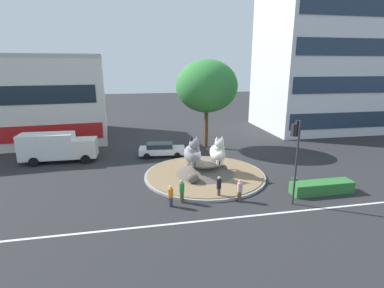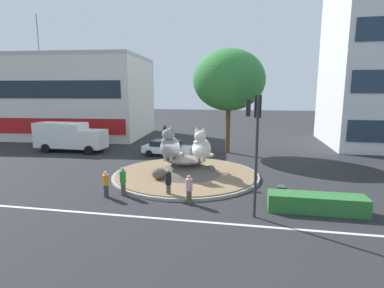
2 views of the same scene
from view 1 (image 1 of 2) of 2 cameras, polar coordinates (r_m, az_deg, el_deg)
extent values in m
plane|color=#28282B|center=(25.99, 2.46, -6.19)|extent=(160.00, 160.00, 0.00)
cube|color=silver|center=(19.48, 7.82, -13.97)|extent=(112.00, 0.20, 0.01)
cylinder|color=gray|center=(25.95, 2.47, -6.01)|extent=(10.50, 10.50, 0.18)
cylinder|color=#846B4C|center=(25.91, 2.47, -5.75)|extent=(10.08, 10.08, 0.06)
cone|color=#564F47|center=(25.72, 2.48, -4.60)|extent=(5.03, 5.03, 1.04)
cylinder|color=#564F47|center=(25.57, 2.50, -3.62)|extent=(2.76, 2.76, 0.12)
ellipsoid|color=#564F47|center=(26.48, 6.05, -4.64)|extent=(0.71, 0.74, 0.57)
ellipsoid|color=#564F47|center=(27.46, -0.25, -3.88)|extent=(0.65, 0.53, 0.52)
ellipsoid|color=#564F47|center=(23.74, 0.19, -6.65)|extent=(0.96, 0.82, 0.77)
ellipsoid|color=gray|center=(24.97, 0.06, -2.01)|extent=(1.54, 2.28, 1.59)
cylinder|color=gray|center=(24.52, 0.33, -1.90)|extent=(1.10, 1.10, 0.99)
sphere|color=gray|center=(24.13, 0.43, -0.04)|extent=(0.87, 0.87, 0.87)
torus|color=gray|center=(26.07, 0.29, -2.73)|extent=(1.09, 1.09, 0.20)
cone|color=gray|center=(24.07, 0.98, 1.16)|extent=(0.38, 0.38, 0.36)
cone|color=black|center=(23.94, -0.12, 1.09)|extent=(0.38, 0.38, 0.36)
cylinder|color=gray|center=(24.48, 0.96, -3.84)|extent=(0.28, 0.28, 0.40)
cylinder|color=gray|center=(24.38, 0.14, -3.91)|extent=(0.28, 0.28, 0.40)
ellipsoid|color=silver|center=(25.62, 4.96, -1.73)|extent=(1.35, 2.08, 1.49)
cylinder|color=silver|center=(25.20, 5.21, -1.63)|extent=(0.99, 0.99, 0.93)
sphere|color=silver|center=(24.84, 5.34, 0.07)|extent=(0.82, 0.82, 0.82)
torus|color=silver|center=(26.66, 5.17, -2.41)|extent=(1.10, 1.10, 0.19)
cone|color=silver|center=(24.78, 5.87, 1.16)|extent=(0.34, 0.34, 0.34)
cone|color=silver|center=(24.66, 4.86, 1.12)|extent=(0.34, 0.34, 0.34)
cylinder|color=silver|center=(25.15, 5.74, -3.42)|extent=(0.26, 0.26, 0.37)
cylinder|color=silver|center=(25.06, 4.99, -3.46)|extent=(0.26, 0.26, 0.37)
cylinder|color=#2D2D33|center=(21.08, 19.53, -3.69)|extent=(0.14, 0.14, 5.89)
cube|color=black|center=(20.65, 19.77, 2.88)|extent=(0.33, 0.26, 1.05)
sphere|color=red|center=(20.65, 19.72, 3.78)|extent=(0.18, 0.18, 0.18)
sphere|color=#392706|center=(20.71, 19.65, 2.92)|extent=(0.18, 0.18, 0.18)
sphere|color=black|center=(20.78, 19.57, 2.08)|extent=(0.18, 0.18, 0.18)
cube|color=black|center=(20.23, 19.05, 2.55)|extent=(0.22, 0.29, 0.80)
cube|color=silver|center=(43.51, -31.12, 7.17)|extent=(22.72, 14.46, 10.11)
cube|color=#B21919|center=(37.87, -32.85, 1.36)|extent=(20.81, 1.86, 1.82)
cube|color=#B2B2AD|center=(43.31, -32.09, 14.10)|extent=(22.72, 14.46, 0.50)
cube|color=silver|center=(49.46, 25.37, 21.61)|extent=(18.27, 12.80, 32.43)
cube|color=#233347|center=(44.46, 28.10, 4.09)|extent=(17.07, 0.26, 2.11)
cube|color=#233347|center=(43.96, 28.85, 10.02)|extent=(17.07, 0.26, 2.11)
cube|color=#233347|center=(43.94, 29.64, 16.01)|extent=(17.07, 0.26, 2.11)
cube|color=#233347|center=(44.41, 30.47, 21.94)|extent=(17.07, 0.26, 2.11)
cube|color=#2D7033|center=(24.56, 23.83, -7.70)|extent=(4.80, 1.20, 0.90)
cylinder|color=brown|center=(34.35, 2.76, 2.88)|extent=(0.44, 0.44, 4.36)
ellipsoid|color=#337F38|center=(33.66, 2.87, 11.14)|extent=(6.93, 6.93, 5.89)
cylinder|color=#33384C|center=(20.59, -4.15, -11.06)|extent=(0.28, 0.28, 0.71)
cylinder|color=orange|center=(20.31, -4.18, -9.37)|extent=(0.37, 0.37, 0.62)
sphere|color=beige|center=(20.14, -4.20, -8.30)|extent=(0.21, 0.21, 0.21)
cylinder|color=brown|center=(21.57, 9.17, -9.93)|extent=(0.29, 0.29, 0.74)
cylinder|color=pink|center=(21.29, 9.25, -8.23)|extent=(0.38, 0.38, 0.65)
sphere|color=tan|center=(21.12, 9.30, -7.16)|extent=(0.21, 0.21, 0.21)
cylinder|color=brown|center=(21.74, 5.20, -9.50)|extent=(0.26, 0.26, 0.80)
cylinder|color=black|center=(21.44, 5.24, -7.69)|extent=(0.34, 0.34, 0.69)
sphere|color=tan|center=(21.26, 5.27, -6.55)|extent=(0.23, 0.23, 0.23)
cylinder|color=brown|center=(21.10, -1.98, -10.25)|extent=(0.28, 0.28, 0.79)
cylinder|color=#288C38|center=(20.80, -1.99, -8.41)|extent=(0.37, 0.37, 0.68)
sphere|color=tan|center=(20.62, -2.01, -7.25)|extent=(0.23, 0.23, 0.23)
cube|color=silver|center=(31.44, -5.81, -1.24)|extent=(4.95, 2.38, 0.63)
cube|color=#19232D|center=(31.29, -6.28, -0.26)|extent=(2.84, 1.93, 0.49)
cylinder|color=black|center=(32.45, -3.00, -1.24)|extent=(0.66, 0.29, 0.64)
cylinder|color=black|center=(30.64, -2.85, -2.22)|extent=(0.66, 0.29, 0.64)
cylinder|color=black|center=(32.49, -8.57, -1.37)|extent=(0.66, 0.29, 0.64)
cylinder|color=black|center=(30.69, -8.76, -2.36)|extent=(0.66, 0.29, 0.64)
cube|color=silver|center=(31.58, -19.88, -0.63)|extent=(2.20, 2.20, 1.83)
cube|color=silver|center=(32.32, -26.22, -0.35)|extent=(5.07, 2.25, 2.48)
cylinder|color=black|center=(32.84, -19.33, -1.66)|extent=(0.91, 0.32, 0.90)
cylinder|color=black|center=(30.80, -19.92, -2.79)|extent=(0.91, 0.32, 0.90)
cylinder|color=black|center=(33.94, -27.25, -1.97)|extent=(0.91, 0.32, 0.90)
cylinder|color=black|center=(31.98, -28.32, -3.08)|extent=(0.91, 0.32, 0.90)
cylinder|color=#2D4233|center=(24.58, 19.21, -7.21)|extent=(0.56, 0.56, 0.90)
camera|label=2|loc=(11.07, 59.73, -10.38)|focal=28.23mm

